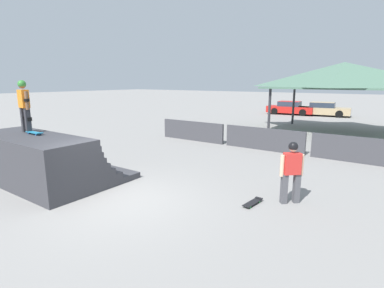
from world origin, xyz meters
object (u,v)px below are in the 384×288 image
Objects in this scene: skateboard_on_deck at (35,133)px; bystander_walking at (292,168)px; skater_on_deck at (24,103)px; parked_car_tan at (323,109)px; parked_car_red at (290,108)px; skateboard_on_ground at (253,202)px.

bystander_walking reaches higher than skateboard_on_deck.
parked_car_tan is (3.87, 25.09, -1.92)m from skater_on_deck.
bystander_walking reaches higher than parked_car_red.
skater_on_deck is at bearing -23.13° from bystander_walking.
skateboard_on_deck is at bearing -94.89° from parked_car_red.
parked_car_tan is at bearing 5.58° from parked_car_red.
skater_on_deck is 2.21× the size of skateboard_on_deck.
parked_car_tan is (2.92, 0.50, 0.00)m from parked_car_red.
skateboard_on_deck is 0.45× the size of bystander_walking.
bystander_walking is (7.18, 2.96, -0.63)m from skateboard_on_deck.
parked_car_red is 2.96m from parked_car_tan.
skateboard_on_ground is 0.17× the size of parked_car_red.
skater_on_deck is 1.00× the size of bystander_walking.
bystander_walking is (7.77, 2.90, -1.54)m from skater_on_deck.
parked_car_red is (-6.83, 21.70, -0.38)m from bystander_walking.
parked_car_red is at bearing -176.58° from parked_car_tan.
skater_on_deck is 7.77m from skateboard_on_ground.
parked_car_red is at bearing 95.70° from skater_on_deck.
skateboard_on_ground is 0.16× the size of parked_car_tan.
skater_on_deck is 1.08m from skateboard_on_deck.
skateboard_on_ground is at bearing -88.37° from parked_car_tan.
parked_car_tan is at bearing 83.25° from skateboard_on_deck.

